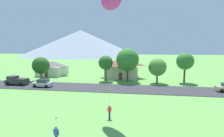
{
  "coord_description": "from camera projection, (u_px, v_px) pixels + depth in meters",
  "views": [
    {
      "loc": [
        3.74,
        -9.87,
        8.73
      ],
      "look_at": [
        -0.89,
        19.84,
        5.09
      ],
      "focal_mm": 28.58,
      "sensor_mm": 36.0,
      "label": 1
    }
  ],
  "objects": [
    {
      "name": "mountain_west_ridge",
      "position": [
        83.0,
        46.0,
        184.83
      ],
      "size": [
        97.9,
        97.9,
        19.5
      ],
      "primitive_type": "cone",
      "color": "gray",
      "rests_on": "ground"
    },
    {
      "name": "pickup_truck_charcoal_west_side",
      "position": [
        17.0,
        80.0,
        41.12
      ],
      "size": [
        5.29,
        2.51,
        1.99
      ],
      "color": "#333338",
      "rests_on": "road_strip"
    },
    {
      "name": "watcher_person",
      "position": [
        56.0,
        135.0,
        16.0
      ],
      "size": [
        0.56,
        0.24,
        1.68
      ],
      "color": "navy",
      "rests_on": "ground"
    },
    {
      "name": "tree_near_right",
      "position": [
        106.0,
        63.0,
        45.39
      ],
      "size": [
        3.68,
        3.68,
        6.6
      ],
      "color": "brown",
      "rests_on": "ground"
    },
    {
      "name": "soccer_ball",
      "position": [
        56.0,
        117.0,
        21.98
      ],
      "size": [
        0.24,
        0.24,
        0.24
      ],
      "primitive_type": "sphere",
      "color": "white",
      "rests_on": "ground"
    },
    {
      "name": "tree_left_of_center",
      "position": [
        157.0,
        67.0,
        42.61
      ],
      "size": [
        4.27,
        4.27,
        6.08
      ],
      "color": "brown",
      "rests_on": "ground"
    },
    {
      "name": "road_strip",
      "position": [
        121.0,
        88.0,
        37.52
      ],
      "size": [
        160.0,
        7.91,
        0.08
      ],
      "primitive_type": "cube",
      "color": "#2D2D33",
      "rests_on": "ground"
    },
    {
      "name": "tree_near_left",
      "position": [
        185.0,
        61.0,
        43.23
      ],
      "size": [
        4.14,
        4.14,
        7.36
      ],
      "color": "brown",
      "rests_on": "ground"
    },
    {
      "name": "mountain_far_west_ridge",
      "position": [
        81.0,
        43.0,
        181.49
      ],
      "size": [
        115.52,
        115.52,
        25.63
      ],
      "primitive_type": "cone",
      "color": "gray",
      "rests_on": "ground"
    },
    {
      "name": "house_leftmost",
      "position": [
        52.0,
        68.0,
        55.14
      ],
      "size": [
        7.86,
        8.29,
        4.38
      ],
      "color": "beige",
      "rests_on": "ground"
    },
    {
      "name": "parked_car_silver_mid_west",
      "position": [
        43.0,
        83.0,
        38.88
      ],
      "size": [
        4.21,
        2.1,
        1.68
      ],
      "color": "#B7BCC1",
      "rests_on": "road_strip"
    },
    {
      "name": "kite_flyer_with_kite",
      "position": [
        111.0,
        1.0,
        22.37
      ],
      "size": [
        4.08,
        4.58,
        15.87
      ],
      "color": "navy",
      "rests_on": "ground"
    },
    {
      "name": "tree_center",
      "position": [
        128.0,
        60.0,
        44.67
      ],
      "size": [
        5.69,
        5.69,
        8.43
      ],
      "color": "#4C3823",
      "rests_on": "ground"
    },
    {
      "name": "house_left_center",
      "position": [
        122.0,
        68.0,
        50.81
      ],
      "size": [
        9.53,
        8.6,
        5.48
      ],
      "color": "beige",
      "rests_on": "ground"
    },
    {
      "name": "tree_right_of_center",
      "position": [
        41.0,
        66.0,
        46.31
      ],
      "size": [
        4.41,
        4.41,
        6.15
      ],
      "color": "brown",
      "rests_on": "ground"
    }
  ]
}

